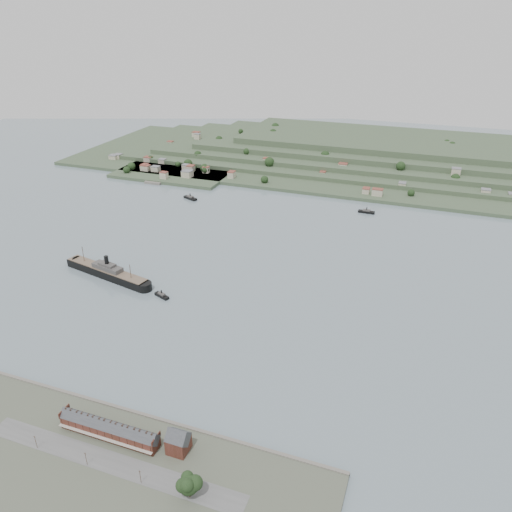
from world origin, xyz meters
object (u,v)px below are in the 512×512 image
(terrace_row, at_px, (109,429))
(gabled_building, at_px, (178,441))
(steamship, at_px, (105,271))
(tugboat, at_px, (162,295))
(fig_tree, at_px, (189,485))

(terrace_row, distance_m, gabled_building, 37.74)
(steamship, xyz_separation_m, tugboat, (61.36, -14.08, -2.76))
(terrace_row, relative_size, fig_tree, 4.30)
(gabled_building, distance_m, steamship, 203.92)
(steamship, height_order, tugboat, steamship)
(tugboat, bearing_deg, steamship, 167.08)
(terrace_row, xyz_separation_m, steamship, (-107.51, 147.34, -2.59))
(steamship, distance_m, tugboat, 63.02)
(tugboat, height_order, fig_tree, fig_tree)
(terrace_row, bearing_deg, steamship, 126.12)
(gabled_building, xyz_separation_m, steamship, (-145.01, 143.32, -3.93))
(tugboat, xyz_separation_m, fig_tree, (100.73, -151.01, 8.41))
(tugboat, bearing_deg, terrace_row, -70.90)
(terrace_row, bearing_deg, tugboat, 109.10)
(terrace_row, distance_m, fig_tree, 57.47)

